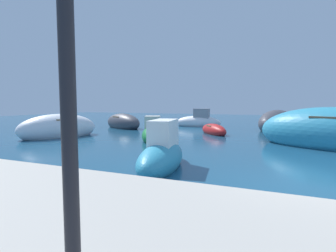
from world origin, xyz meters
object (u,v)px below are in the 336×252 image
object	(u,v)px
moored_boat_0	(331,133)
moored_boat_1	(59,129)
moored_boat_9	(162,155)
moored_boat_4	(152,133)
quayside_lamp_post	(65,2)
moored_boat_2	(214,130)
moored_boat_5	(198,121)
moored_boat_8	(123,123)
moored_boat_6	(277,123)

from	to	relation	value
moored_boat_0	moored_boat_1	bearing A→B (deg)	-150.21
moored_boat_1	moored_boat_9	world-z (taller)	moored_boat_9
moored_boat_4	quayside_lamp_post	world-z (taller)	quayside_lamp_post
moored_boat_4	moored_boat_9	distance (m)	6.31
moored_boat_4	quayside_lamp_post	xyz separation A→B (m)	(5.00, -11.41, 2.36)
moored_boat_1	moored_boat_9	distance (m)	9.85
quayside_lamp_post	moored_boat_2	bearing A→B (deg)	99.57
moored_boat_5	moored_boat_9	bearing A→B (deg)	96.92
moored_boat_1	moored_boat_5	world-z (taller)	moored_boat_5
moored_boat_1	moored_boat_2	distance (m)	9.54
moored_boat_1	moored_boat_9	xyz separation A→B (m)	(8.75, -4.52, -0.07)
moored_boat_2	moored_boat_9	size ratio (longest dim) A/B	0.84
moored_boat_9	quayside_lamp_post	xyz separation A→B (m)	(1.93, -5.89, 2.31)
moored_boat_8	quayside_lamp_post	xyz separation A→B (m)	(10.40, -16.88, 2.31)
moored_boat_1	moored_boat_4	xyz separation A→B (m)	(5.68, 1.00, -0.12)
moored_boat_5	moored_boat_6	bearing A→B (deg)	169.87
moored_boat_8	moored_boat_9	distance (m)	13.87
moored_boat_2	moored_boat_8	distance (m)	7.91
moored_boat_2	moored_boat_5	distance (m)	5.59
moored_boat_2	moored_boat_8	size ratio (longest dim) A/B	0.64
moored_boat_5	quayside_lamp_post	world-z (taller)	quayside_lamp_post
moored_boat_6	moored_boat_9	bearing A→B (deg)	-177.48
moored_boat_2	quayside_lamp_post	size ratio (longest dim) A/B	0.83
moored_boat_1	moored_boat_0	bearing A→B (deg)	116.40
moored_boat_5	quayside_lamp_post	bearing A→B (deg)	98.61
moored_boat_1	moored_boat_8	world-z (taller)	moored_boat_1
moored_boat_5	moored_boat_8	size ratio (longest dim) A/B	0.84
moored_boat_5	moored_boat_9	distance (m)	14.93
moored_boat_0	moored_boat_6	world-z (taller)	moored_boat_0
moored_boat_4	moored_boat_1	bearing A→B (deg)	-102.95
moored_boat_0	moored_boat_9	world-z (taller)	moored_boat_0
moored_boat_1	moored_boat_8	xyz separation A→B (m)	(0.29, 6.47, -0.07)
moored_boat_1	moored_boat_6	distance (m)	15.17
moored_boat_0	moored_boat_2	bearing A→B (deg)	174.84
moored_boat_2	moored_boat_5	xyz separation A→B (m)	(-2.53, 4.99, 0.19)
moored_boat_4	moored_boat_5	distance (m)	9.07
moored_boat_1	moored_boat_6	bearing A→B (deg)	147.60
moored_boat_2	moored_boat_6	size ratio (longest dim) A/B	0.53
moored_boat_5	moored_boat_8	world-z (taller)	moored_boat_5
moored_boat_5	quayside_lamp_post	distance (m)	21.24
moored_boat_9	moored_boat_8	bearing A→B (deg)	-152.31
moored_boat_4	moored_boat_6	xyz separation A→B (m)	(6.09, 8.57, 0.17)
moored_boat_8	moored_boat_6	bearing A→B (deg)	-135.71
moored_boat_2	quayside_lamp_post	bearing A→B (deg)	-28.63
moored_boat_1	moored_boat_9	bearing A→B (deg)	81.22
moored_boat_6	moored_boat_2	bearing A→B (deg)	155.08
moored_boat_0	moored_boat_6	distance (m)	7.97
moored_boat_0	moored_boat_9	xyz separation A→B (m)	(-5.42, -6.48, -0.24)
moored_boat_4	moored_boat_5	size ratio (longest dim) A/B	0.86
moored_boat_2	moored_boat_9	world-z (taller)	moored_boat_9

